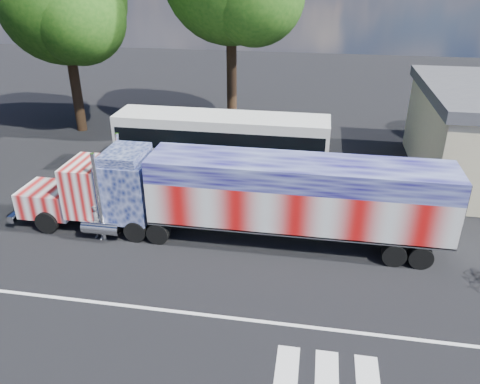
% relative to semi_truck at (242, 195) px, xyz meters
% --- Properties ---
extents(ground, '(100.00, 100.00, 0.00)m').
position_rel_semi_truck_xyz_m(ground, '(-0.19, -2.29, -2.12)').
color(ground, black).
extents(lane_markings, '(30.00, 2.67, 0.01)m').
position_rel_semi_truck_xyz_m(lane_markings, '(1.52, -6.06, -2.12)').
color(lane_markings, silver).
rests_on(lane_markings, ground).
extents(semi_truck, '(19.35, 3.06, 4.12)m').
position_rel_semi_truck_xyz_m(semi_truck, '(0.00, 0.00, 0.00)').
color(semi_truck, black).
rests_on(semi_truck, ground).
extents(coach_bus, '(11.94, 2.78, 3.48)m').
position_rel_semi_truck_xyz_m(coach_bus, '(-2.27, 6.77, -0.32)').
color(coach_bus, silver).
rests_on(coach_bus, ground).
extents(woman, '(0.70, 0.56, 1.68)m').
position_rel_semi_truck_xyz_m(woman, '(-6.25, -1.15, -1.29)').
color(woman, slate).
rests_on(woman, ground).
extents(tree_nw_a, '(8.80, 8.38, 13.11)m').
position_rel_semi_truck_xyz_m(tree_nw_a, '(-13.82, 12.64, 6.73)').
color(tree_nw_a, black).
rests_on(tree_nw_a, ground).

